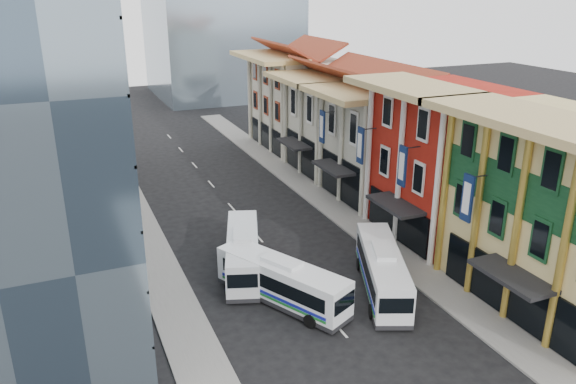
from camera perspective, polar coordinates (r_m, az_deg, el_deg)
name	(u,v)px	position (r m, az deg, el deg)	size (l,w,h in m)	color
sidewalk_right	(350,220)	(48.94, 6.32, -2.84)	(3.00, 90.00, 0.15)	slate
sidewalk_left	(152,254)	(43.85, -13.63, -6.17)	(3.00, 90.00, 0.15)	slate
shophouse_tan	(570,217)	(37.94, 26.77, -2.32)	(8.00, 14.00, 12.00)	#DEC880
shophouse_red	(445,163)	(45.98, 15.66, 2.85)	(8.00, 10.00, 12.00)	#AB1F13
shophouse_cream_near	(380,146)	(53.66, 9.36, 4.67)	(8.00, 9.00, 10.00)	beige
shophouse_cream_mid	(336,125)	(61.20, 4.90, 6.79)	(8.00, 9.00, 10.00)	beige
shophouse_cream_far	(297,103)	(70.33, 0.91, 9.04)	(8.00, 12.00, 11.00)	beige
office_block_far	(31,119)	(60.38, -24.61, 6.80)	(10.00, 18.00, 14.00)	gray
bus_left_near	(282,281)	(36.03, -0.63, -9.01)	(2.26, 9.65, 3.10)	white
bus_left_far	(243,252)	(39.91, -4.62, -6.05)	(2.23, 9.50, 3.05)	silver
bus_right	(382,270)	(37.77, 9.55, -7.80)	(2.31, 9.85, 3.16)	silver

